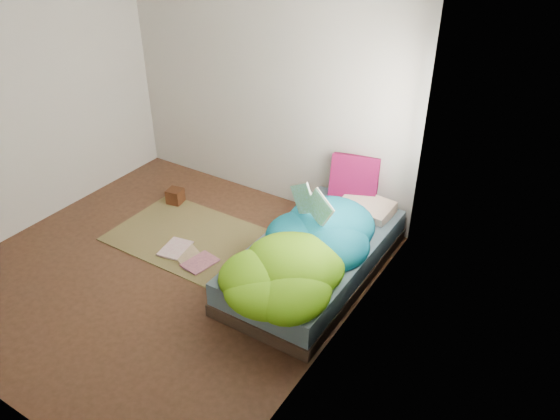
{
  "coord_description": "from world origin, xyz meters",
  "views": [
    {
      "loc": [
        3.12,
        -2.88,
        3.23
      ],
      "look_at": [
        0.82,
        0.75,
        0.56
      ],
      "focal_mm": 35.0,
      "sensor_mm": 36.0,
      "label": 1
    }
  ],
  "objects_px": {
    "wooden_box": "(175,196)",
    "open_book": "(311,194)",
    "floor_book_a": "(165,246)",
    "floor_book_b": "(192,258)",
    "bed": "(315,259)",
    "pillow_magenta": "(354,179)"
  },
  "relations": [
    {
      "from": "floor_book_a",
      "to": "floor_book_b",
      "type": "bearing_deg",
      "value": -12.13
    },
    {
      "from": "open_book",
      "to": "floor_book_a",
      "type": "bearing_deg",
      "value": -141.9
    },
    {
      "from": "pillow_magenta",
      "to": "floor_book_b",
      "type": "xyz_separation_m",
      "value": [
        -1.04,
        -1.36,
        -0.55
      ]
    },
    {
      "from": "pillow_magenta",
      "to": "bed",
      "type": "bearing_deg",
      "value": -101.27
    },
    {
      "from": "floor_book_a",
      "to": "floor_book_b",
      "type": "distance_m",
      "value": 0.36
    },
    {
      "from": "pillow_magenta",
      "to": "wooden_box",
      "type": "distance_m",
      "value": 2.07
    },
    {
      "from": "pillow_magenta",
      "to": "floor_book_a",
      "type": "bearing_deg",
      "value": -151.59
    },
    {
      "from": "floor_book_a",
      "to": "wooden_box",
      "type": "bearing_deg",
      "value": 114.14
    },
    {
      "from": "bed",
      "to": "open_book",
      "type": "distance_m",
      "value": 0.66
    },
    {
      "from": "wooden_box",
      "to": "open_book",
      "type": "bearing_deg",
      "value": -6.78
    },
    {
      "from": "wooden_box",
      "to": "floor_book_b",
      "type": "distance_m",
      "value": 1.14
    },
    {
      "from": "open_book",
      "to": "wooden_box",
      "type": "distance_m",
      "value": 2.02
    },
    {
      "from": "bed",
      "to": "floor_book_a",
      "type": "height_order",
      "value": "bed"
    },
    {
      "from": "open_book",
      "to": "floor_book_b",
      "type": "bearing_deg",
      "value": -135.06
    },
    {
      "from": "bed",
      "to": "pillow_magenta",
      "type": "height_order",
      "value": "pillow_magenta"
    },
    {
      "from": "pillow_magenta",
      "to": "floor_book_a",
      "type": "height_order",
      "value": "pillow_magenta"
    },
    {
      "from": "bed",
      "to": "wooden_box",
      "type": "height_order",
      "value": "bed"
    },
    {
      "from": "open_book",
      "to": "floor_book_a",
      "type": "distance_m",
      "value": 1.66
    },
    {
      "from": "open_book",
      "to": "floor_book_a",
      "type": "relative_size",
      "value": 1.34
    },
    {
      "from": "floor_book_a",
      "to": "bed",
      "type": "bearing_deg",
      "value": 6.47
    },
    {
      "from": "pillow_magenta",
      "to": "open_book",
      "type": "distance_m",
      "value": 0.88
    },
    {
      "from": "wooden_box",
      "to": "floor_book_a",
      "type": "height_order",
      "value": "wooden_box"
    }
  ]
}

